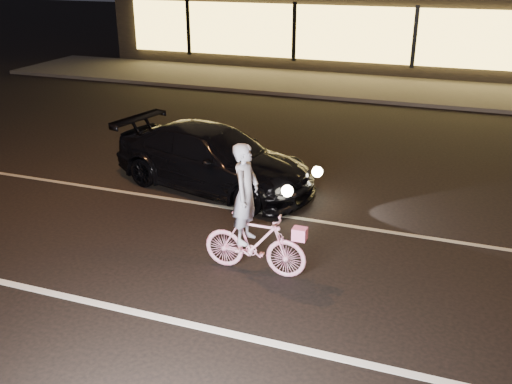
% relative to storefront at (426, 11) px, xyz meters
% --- Properties ---
extents(ground, '(90.00, 90.00, 0.00)m').
position_rel_storefront_xyz_m(ground, '(0.00, -18.97, -2.15)').
color(ground, black).
rests_on(ground, ground).
extents(lane_stripe_near, '(60.00, 0.12, 0.01)m').
position_rel_storefront_xyz_m(lane_stripe_near, '(0.00, -20.47, -2.14)').
color(lane_stripe_near, silver).
rests_on(lane_stripe_near, ground).
extents(lane_stripe_far, '(60.00, 0.10, 0.01)m').
position_rel_storefront_xyz_m(lane_stripe_far, '(0.00, -16.97, -2.14)').
color(lane_stripe_far, gray).
rests_on(lane_stripe_far, ground).
extents(sidewalk, '(30.00, 4.00, 0.12)m').
position_rel_storefront_xyz_m(sidewalk, '(0.00, -5.97, -2.09)').
color(sidewalk, '#383533').
rests_on(sidewalk, ground).
extents(storefront, '(25.40, 8.42, 4.20)m').
position_rel_storefront_xyz_m(storefront, '(0.00, 0.00, 0.00)').
color(storefront, black).
rests_on(storefront, ground).
extents(cyclist, '(1.56, 0.54, 1.96)m').
position_rel_storefront_xyz_m(cyclist, '(-0.75, -18.95, -1.45)').
color(cyclist, '#FF4C98').
rests_on(cyclist, ground).
extents(sedan, '(4.50, 2.62, 1.22)m').
position_rel_storefront_xyz_m(sedan, '(-2.61, -16.12, -1.54)').
color(sedan, black).
rests_on(sedan, ground).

